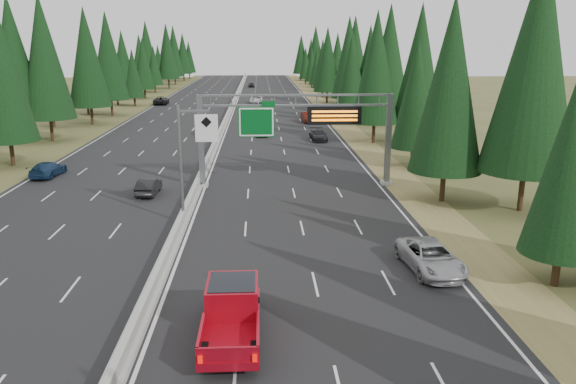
{
  "coord_description": "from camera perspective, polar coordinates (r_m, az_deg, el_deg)",
  "views": [
    {
      "loc": [
        5.29,
        -11.8,
        11.92
      ],
      "look_at": [
        6.89,
        20.0,
        3.48
      ],
      "focal_mm": 35.0,
      "sensor_mm": 36.0,
      "label": 1
    }
  ],
  "objects": [
    {
      "name": "hov_sign_pole",
      "position": [
        37.76,
        -10.01,
        3.63
      ],
      "size": [
        2.8,
        0.5,
        8.0
      ],
      "color": "slate",
      "rests_on": "road"
    },
    {
      "name": "sign_gantry",
      "position": [
        47.3,
        1.56,
        6.75
      ],
      "size": [
        16.75,
        0.98,
        7.8
      ],
      "color": "slate",
      "rests_on": "road"
    },
    {
      "name": "tree_row_right",
      "position": [
        77.26,
        10.13,
        12.5
      ],
      "size": [
        11.93,
        242.68,
        18.9
      ],
      "color": "black",
      "rests_on": "ground"
    },
    {
      "name": "median_barrier",
      "position": [
        92.67,
        -6.18,
        7.62
      ],
      "size": [
        0.7,
        260.0,
        0.85
      ],
      "color": "#999A94",
      "rests_on": "road"
    },
    {
      "name": "car_onc_near",
      "position": [
        46.77,
        -13.99,
        0.56
      ],
      "size": [
        1.55,
        4.04,
        1.31
      ],
      "primitive_type": "imported",
      "rotation": [
        0.0,
        0.0,
        3.1
      ],
      "color": "black",
      "rests_on": "road"
    },
    {
      "name": "shoulder_right",
      "position": [
        93.41,
        4.88,
        7.48
      ],
      "size": [
        3.6,
        260.0,
        0.06
      ],
      "primitive_type": "cube",
      "color": "olive",
      "rests_on": "ground"
    },
    {
      "name": "car_ahead_white",
      "position": [
        116.61,
        -3.25,
        9.37
      ],
      "size": [
        2.7,
        5.53,
        1.52
      ],
      "primitive_type": "imported",
      "rotation": [
        0.0,
        0.0,
        -0.03
      ],
      "color": "silver",
      "rests_on": "road"
    },
    {
      "name": "car_onc_blue",
      "position": [
        56.06,
        -23.21,
        2.15
      ],
      "size": [
        2.38,
        4.91,
        1.38
      ],
      "primitive_type": "imported",
      "rotation": [
        0.0,
        0.0,
        3.04
      ],
      "color": "navy",
      "rests_on": "road"
    },
    {
      "name": "silver_minivan",
      "position": [
        31.26,
        14.3,
        -6.43
      ],
      "size": [
        3.03,
        5.61,
        1.5
      ],
      "primitive_type": "imported",
      "rotation": [
        0.0,
        0.0,
        0.1
      ],
      "color": "#9E9DA2",
      "rests_on": "road"
    },
    {
      "name": "shoulder_left",
      "position": [
        95.41,
        -16.99,
        7.04
      ],
      "size": [
        3.6,
        260.0,
        0.06
      ],
      "primitive_type": "cube",
      "color": "#494C23",
      "rests_on": "ground"
    },
    {
      "name": "car_ahead_far",
      "position": [
        160.65,
        -3.74,
        10.83
      ],
      "size": [
        1.92,
        4.08,
        1.35
      ],
      "primitive_type": "imported",
      "rotation": [
        0.0,
        0.0,
        0.08
      ],
      "color": "black",
      "rests_on": "road"
    },
    {
      "name": "car_ahead_dkgrey",
      "position": [
        71.24,
        3.09,
        5.81
      ],
      "size": [
        2.14,
        4.82,
        1.38
      ],
      "primitive_type": "imported",
      "rotation": [
        0.0,
        0.0,
        0.05
      ],
      "color": "black",
      "rests_on": "road"
    },
    {
      "name": "car_onc_far",
      "position": [
        116.98,
        -12.77,
        9.07
      ],
      "size": [
        2.86,
        5.86,
        1.6
      ],
      "primitive_type": "imported",
      "rotation": [
        0.0,
        0.0,
        3.18
      ],
      "color": "black",
      "rests_on": "road"
    },
    {
      "name": "car_ahead_dkred",
      "position": [
        87.82,
        2.03,
        7.61
      ],
      "size": [
        2.08,
        4.99,
        1.61
      ],
      "primitive_type": "imported",
      "rotation": [
        0.0,
        0.0,
        0.08
      ],
      "color": "#4C110A",
      "rests_on": "road"
    },
    {
      "name": "car_ahead_green",
      "position": [
        74.87,
        -2.61,
        6.29
      ],
      "size": [
        1.97,
        4.35,
        1.45
      ],
      "primitive_type": "imported",
      "rotation": [
        0.0,
        0.0,
        -0.06
      ],
      "color": "#16623A",
      "rests_on": "road"
    },
    {
      "name": "tree_row_left",
      "position": [
        88.71,
        -21.43,
        12.11
      ],
      "size": [
        11.49,
        242.75,
        18.34
      ],
      "color": "black",
      "rests_on": "ground"
    },
    {
      "name": "red_pickup",
      "position": [
        24.12,
        -5.69,
        -11.54
      ],
      "size": [
        2.29,
        6.41,
        2.09
      ],
      "color": "black",
      "rests_on": "road"
    },
    {
      "name": "car_onc_white",
      "position": [
        77.13,
        -8.52,
        6.33
      ],
      "size": [
        1.86,
        3.91,
        1.29
      ],
      "primitive_type": "imported",
      "rotation": [
        0.0,
        0.0,
        3.05
      ],
      "color": "white",
      "rests_on": "road"
    },
    {
      "name": "road",
      "position": [
        92.72,
        -6.18,
        7.39
      ],
      "size": [
        32.0,
        260.0,
        0.08
      ],
      "primitive_type": "cube",
      "color": "black",
      "rests_on": "ground"
    }
  ]
}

